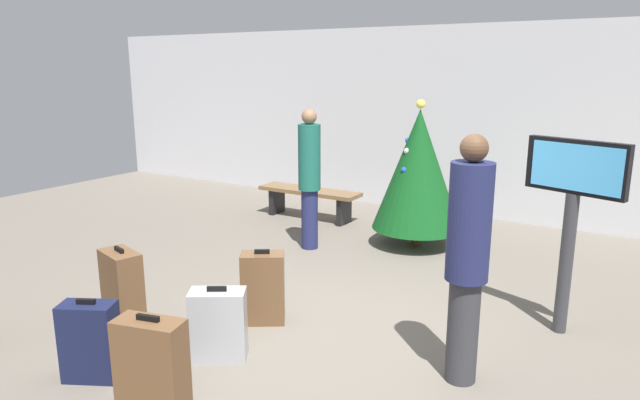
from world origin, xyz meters
The scene contains 12 objects.
ground_plane centered at (0.00, 0.00, 0.00)m, with size 16.00×16.00×0.00m, color #665E54.
back_wall centered at (0.00, 4.95, 1.51)m, with size 16.00×0.20×3.03m, color silver.
holiday_tree centered at (-0.30, 2.95, 1.04)m, with size 1.19×1.19×1.97m.
flight_info_kiosk centered at (1.82, 1.21, 1.24)m, with size 0.86×0.36×1.77m.
waiting_bench centered at (-2.29, 3.37, 0.37)m, with size 1.70×0.44×0.48m.
traveller_0 centered at (1.29, -0.07, 1.02)m, with size 0.45×0.45×1.92m.
traveller_1 centered at (-1.47, 2.09, 1.00)m, with size 0.41×0.41×1.86m.
suitcase_0 centered at (-0.63, -0.05, 0.34)m, with size 0.47×0.42×0.72m.
suitcase_1 centered at (-0.44, -1.59, 0.34)m, with size 0.53×0.34×0.72m.
suitcase_2 centered at (-1.65, -0.83, 0.37)m, with size 0.48×0.36×0.79m.
suitcase_4 centered at (-1.16, -1.55, 0.31)m, with size 0.47×0.38×0.66m.
suitcase_5 centered at (-0.53, -0.79, 0.30)m, with size 0.51×0.45×0.64m.
Camera 1 is at (2.42, -4.02, 2.37)m, focal length 31.62 mm.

